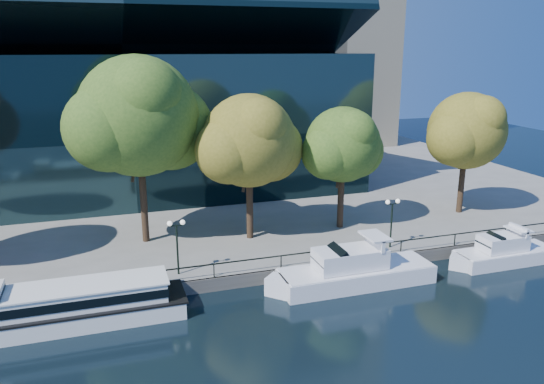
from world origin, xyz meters
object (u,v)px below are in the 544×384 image
object	(u,v)px
lamp_1	(177,235)
tree_2	(141,119)
lamp_2	(392,212)
tree_4	(344,146)
cruiser_near	(350,271)
tour_boat	(59,306)
tree_5	(468,132)
tree_3	(251,143)
cruiser_far	(502,252)

from	to	relation	value
lamp_1	tree_2	bearing A→B (deg)	100.66
tree_2	lamp_2	bearing A→B (deg)	-21.98
tree_4	cruiser_near	bearing A→B (deg)	-111.49
tour_boat	cruiser_near	bearing A→B (deg)	-1.09
tour_boat	tree_4	world-z (taller)	tree_4
tree_4	tree_5	size ratio (longest dim) A/B	0.92
tree_5	lamp_1	size ratio (longest dim) A/B	2.89
tour_boat	tree_3	size ratio (longest dim) A/B	1.32
cruiser_near	lamp_1	xyz separation A→B (m)	(-11.80, 3.55, 2.85)
cruiser_far	lamp_1	size ratio (longest dim) A/B	2.30
tree_2	tree_3	xyz separation A→B (m)	(8.45, -1.86, -2.06)
lamp_1	tree_4	bearing A→B (deg)	20.55
tree_2	tree_4	size ratio (longest dim) A/B	1.41
cruiser_near	tree_2	world-z (taller)	tree_2
tour_boat	cruiser_near	distance (m)	19.59
tree_3	lamp_1	world-z (taller)	tree_3
tree_3	tour_boat	bearing A→B (deg)	-149.35
tree_3	tree_4	xyz separation A→B (m)	(8.44, 0.20, -0.80)
cruiser_near	tree_4	size ratio (longest dim) A/B	1.17
cruiser_far	lamp_2	world-z (taller)	lamp_2
cruiser_far	lamp_2	bearing A→B (deg)	155.35
cruiser_far	tree_2	world-z (taller)	tree_2
tree_4	lamp_2	world-z (taller)	tree_4
cruiser_near	lamp_2	size ratio (longest dim) A/B	3.13
tree_5	tree_2	bearing A→B (deg)	177.69
lamp_2	tree_5	bearing A→B (deg)	28.64
tree_2	tree_4	world-z (taller)	tree_2
tree_5	tree_3	bearing A→B (deg)	-178.27
lamp_2	tour_boat	bearing A→B (deg)	-172.71
tree_3	tree_5	size ratio (longest dim) A/B	1.04
cruiser_near	tree_3	distance (m)	13.07
tree_3	tree_5	world-z (taller)	tree_3
tree_2	tree_4	bearing A→B (deg)	-5.61
tree_3	lamp_1	distance (m)	10.39
lamp_1	lamp_2	size ratio (longest dim) A/B	1.00
tour_boat	tree_4	distance (m)	25.92
tree_2	cruiser_far	bearing A→B (deg)	-22.79
tree_5	cruiser_far	bearing A→B (deg)	-109.65
tree_3	lamp_2	bearing A→B (deg)	-29.19
tree_4	lamp_2	size ratio (longest dim) A/B	2.68
tree_4	cruiser_far	bearing A→B (deg)	-44.76
tour_boat	tree_4	bearing A→B (deg)	21.12
tree_4	lamp_2	bearing A→B (deg)	-74.60
tree_2	lamp_2	world-z (taller)	tree_2
cruiser_far	tree_4	size ratio (longest dim) A/B	0.86
tree_2	lamp_1	distance (m)	10.49
tree_2	tree_5	xyz separation A→B (m)	(29.95, -1.21, -2.35)
tree_5	lamp_2	world-z (taller)	tree_5
tree_2	tree_3	world-z (taller)	tree_2
tour_boat	tree_4	size ratio (longest dim) A/B	1.48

